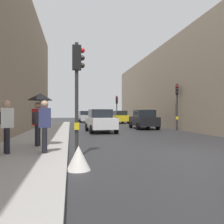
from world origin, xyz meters
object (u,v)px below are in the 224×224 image
at_px(car_silver_hatchback, 85,117).
at_px(pedestrian_with_grey_backpack, 43,123).
at_px(car_white_compact, 100,121).
at_px(car_yellow_taxi, 119,117).
at_px(pedestrian_with_black_backpack, 5,123).
at_px(traffic_light_mid_street, 177,98).
at_px(traffic_light_near_left, 77,78).
at_px(car_dark_suv, 144,119).
at_px(pedestrian_with_umbrella, 39,105).
at_px(traffic_light_far_median, 117,105).
at_px(warning_sign_triangle, 79,158).

height_order(car_silver_hatchback, pedestrian_with_grey_backpack, pedestrian_with_grey_backpack).
xyz_separation_m(car_white_compact, pedestrian_with_grey_backpack, (-3.20, -9.75, 0.29)).
xyz_separation_m(car_yellow_taxi, car_silver_hatchback, (-4.57, 4.37, 0.00)).
distance_m(car_yellow_taxi, pedestrian_with_black_backpack, 25.52).
bearing_deg(car_yellow_taxi, car_white_compact, -107.64).
bearing_deg(traffic_light_mid_street, traffic_light_near_left, -129.98).
xyz_separation_m(car_dark_suv, pedestrian_with_umbrella, (-7.95, -10.91, 0.96)).
bearing_deg(pedestrian_with_umbrella, pedestrian_with_black_backpack, -118.50).
distance_m(car_dark_suv, car_white_compact, 5.25).
distance_m(traffic_light_far_median, pedestrian_with_grey_backpack, 20.27).
bearing_deg(car_dark_suv, traffic_light_far_median, 100.53).
bearing_deg(car_silver_hatchback, warning_sign_triangle, -93.83).
xyz_separation_m(traffic_light_mid_street, pedestrian_with_black_backpack, (-11.03, -10.22, -1.58)).
distance_m(pedestrian_with_umbrella, pedestrian_with_grey_backpack, 1.85).
xyz_separation_m(car_yellow_taxi, pedestrian_with_black_backpack, (-8.94, -23.90, 0.29)).
distance_m(traffic_light_mid_street, traffic_light_far_median, 9.56).
bearing_deg(car_dark_suv, pedestrian_with_grey_backpack, -121.14).
distance_m(traffic_light_far_median, car_white_compact, 10.09).
bearing_deg(pedestrian_with_black_backpack, traffic_light_mid_street, 42.80).
relative_size(traffic_light_near_left, pedestrian_with_umbrella, 1.83).
relative_size(car_yellow_taxi, car_silver_hatchback, 1.00).
xyz_separation_m(traffic_light_mid_street, traffic_light_far_median, (-3.42, 8.92, -0.31)).
relative_size(pedestrian_with_umbrella, pedestrian_with_black_backpack, 1.21).
height_order(car_yellow_taxi, car_silver_hatchback, same).
bearing_deg(car_silver_hatchback, car_white_compact, -89.83).
relative_size(pedestrian_with_grey_backpack, warning_sign_triangle, 2.72).
distance_m(traffic_light_near_left, pedestrian_with_umbrella, 2.45).
xyz_separation_m(traffic_light_near_left, pedestrian_with_black_backpack, (-2.36, 0.12, -1.54)).
bearing_deg(car_dark_suv, car_white_compact, -147.18).
relative_size(pedestrian_with_umbrella, warning_sign_triangle, 3.29).
height_order(car_yellow_taxi, car_dark_suv, same).
bearing_deg(car_white_compact, car_dark_suv, 32.82).
height_order(traffic_light_mid_street, car_dark_suv, traffic_light_mid_street).
distance_m(traffic_light_mid_street, pedestrian_with_black_backpack, 15.12).
relative_size(car_silver_hatchback, car_white_compact, 1.01).
bearing_deg(car_white_compact, pedestrian_with_umbrella, -113.68).
xyz_separation_m(pedestrian_with_umbrella, pedestrian_with_black_backpack, (-0.88, -1.63, -0.68)).
xyz_separation_m(car_yellow_taxi, car_white_compact, (-4.52, -14.21, 0.00)).
relative_size(traffic_light_far_median, pedestrian_with_umbrella, 1.65).
height_order(pedestrian_with_grey_backpack, pedestrian_with_black_backpack, same).
xyz_separation_m(car_white_compact, warning_sign_triangle, (-2.09, -11.71, -0.55)).
height_order(car_white_compact, pedestrian_with_black_backpack, pedestrian_with_black_backpack).
bearing_deg(traffic_light_near_left, pedestrian_with_grey_backpack, 176.93).
height_order(traffic_light_far_median, car_white_compact, traffic_light_far_median).
distance_m(car_white_compact, pedestrian_with_black_backpack, 10.66).
xyz_separation_m(traffic_light_mid_street, car_white_compact, (-6.61, -0.52, -1.87)).
xyz_separation_m(car_dark_suv, car_white_compact, (-4.41, -2.84, 0.00)).
relative_size(traffic_light_mid_street, car_yellow_taxi, 0.92).
bearing_deg(traffic_light_far_median, car_yellow_taxi, 74.36).
bearing_deg(traffic_light_mid_street, car_silver_hatchback, 110.26).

